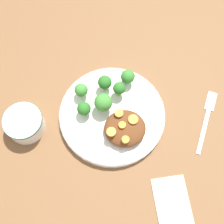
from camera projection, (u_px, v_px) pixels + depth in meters
The scene contains 17 objects.
ground_plane at pixel (112, 117), 0.83m from camera, with size 4.00×4.00×0.00m, color brown.
plate at pixel (112, 115), 0.82m from camera, with size 0.28×0.28×0.02m.
dip_bowl at pixel (24, 123), 0.79m from camera, with size 0.10×0.10×0.06m.
stew_mound at pixel (125, 128), 0.78m from camera, with size 0.10×0.11×0.04m, color #5B3319.
broccoli_floret_0 at pixel (119, 89), 0.81m from camera, with size 0.03×0.03×0.05m.
broccoli_floret_1 at pixel (103, 103), 0.79m from camera, with size 0.05×0.05×0.06m.
broccoli_floret_2 at pixel (84, 109), 0.79m from camera, with size 0.04×0.04×0.05m.
broccoli_floret_3 at pixel (81, 90), 0.81m from camera, with size 0.03×0.03×0.05m.
broccoli_floret_4 at pixel (105, 83), 0.82m from camera, with size 0.04×0.04×0.05m.
broccoli_floret_5 at pixel (128, 77), 0.82m from camera, with size 0.04×0.04×0.05m.
carrot_slice_0 at pixel (126, 140), 0.75m from camera, with size 0.02×0.02×0.01m, color orange.
carrot_slice_1 at pixel (111, 132), 0.76m from camera, with size 0.02×0.02×0.01m, color orange.
carrot_slice_2 at pixel (119, 113), 0.78m from camera, with size 0.02×0.02×0.01m, color orange.
carrot_slice_3 at pixel (133, 119), 0.77m from camera, with size 0.03×0.03×0.00m, color orange.
carrot_slice_4 at pixel (122, 125), 0.76m from camera, with size 0.02×0.02×0.01m, color orange.
fork at pixel (207, 116), 0.83m from camera, with size 0.18×0.08×0.01m.
napkin at pixel (172, 203), 0.75m from camera, with size 0.13×0.09×0.01m.
Camera 1 is at (0.30, -0.02, 0.78)m, focal length 50.00 mm.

